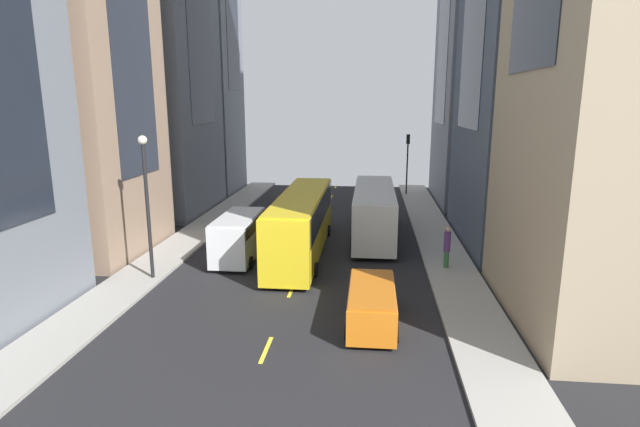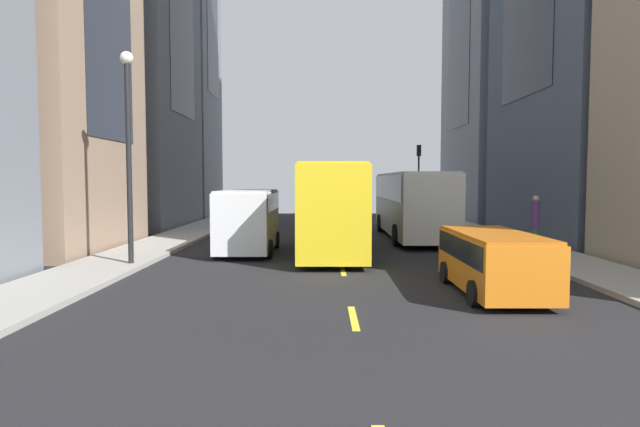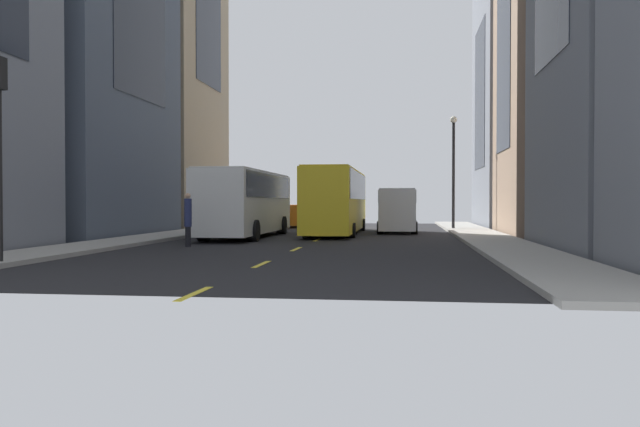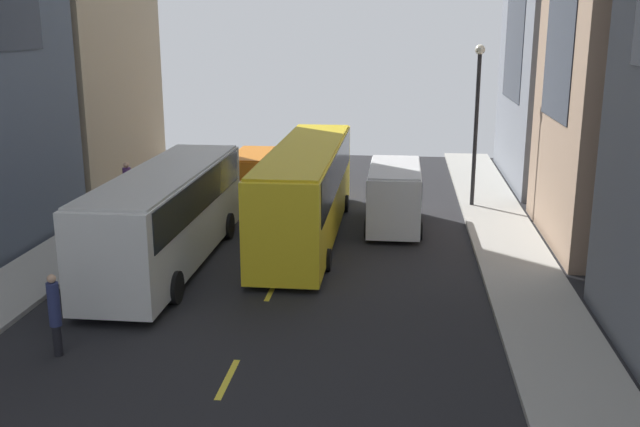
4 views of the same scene
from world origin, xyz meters
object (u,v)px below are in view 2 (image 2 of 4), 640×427
(streetcar_yellow, at_px, (330,200))
(delivery_van_white, at_px, (248,216))
(traffic_light_near_corner, at_px, (419,166))
(pedestrian_crossing_mid, at_px, (535,221))
(city_bus_white, at_px, (412,199))
(car_orange_0, at_px, (493,258))
(pedestrian_waiting_curb, at_px, (402,208))

(streetcar_yellow, distance_m, delivery_van_white, 3.81)
(traffic_light_near_corner, bearing_deg, pedestrian_crossing_mid, 91.77)
(delivery_van_white, relative_size, pedestrian_crossing_mid, 2.33)
(streetcar_yellow, distance_m, pedestrian_crossing_mid, 8.46)
(city_bus_white, relative_size, traffic_light_near_corner, 1.95)
(city_bus_white, bearing_deg, car_orange_0, 89.46)
(streetcar_yellow, bearing_deg, pedestrian_crossing_mid, 164.36)
(city_bus_white, relative_size, delivery_van_white, 2.13)
(streetcar_yellow, xyz_separation_m, traffic_light_near_corner, (-7.44, -19.62, 2.00))
(car_orange_0, height_order, traffic_light_near_corner, traffic_light_near_corner)
(delivery_van_white, bearing_deg, pedestrian_crossing_mid, 176.71)
(streetcar_yellow, distance_m, traffic_light_near_corner, 21.07)
(city_bus_white, bearing_deg, delivery_van_white, 36.43)
(city_bus_white, bearing_deg, traffic_light_near_corner, -101.52)
(delivery_van_white, bearing_deg, traffic_light_near_corner, -117.04)
(delivery_van_white, bearing_deg, city_bus_white, -143.57)
(streetcar_yellow, bearing_deg, car_orange_0, 113.64)
(streetcar_yellow, height_order, pedestrian_crossing_mid, streetcar_yellow)
(streetcar_yellow, bearing_deg, traffic_light_near_corner, -110.76)
(city_bus_white, height_order, car_orange_0, city_bus_white)
(city_bus_white, distance_m, pedestrian_crossing_mid, 7.43)
(car_orange_0, height_order, pedestrian_waiting_curb, pedestrian_waiting_curb)
(streetcar_yellow, distance_m, pedestrian_waiting_curb, 12.31)
(delivery_van_white, xyz_separation_m, pedestrian_waiting_curb, (-8.28, -12.87, -0.34))
(streetcar_yellow, distance_m, car_orange_0, 10.38)
(delivery_van_white, bearing_deg, pedestrian_waiting_curb, -122.74)
(city_bus_white, distance_m, delivery_van_white, 9.54)
(delivery_van_white, distance_m, car_orange_0, 10.89)
(city_bus_white, height_order, traffic_light_near_corner, traffic_light_near_corner)
(city_bus_white, relative_size, pedestrian_waiting_curb, 5.11)
(streetcar_yellow, relative_size, pedestrian_waiting_curb, 5.94)
(streetcar_yellow, height_order, car_orange_0, streetcar_yellow)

